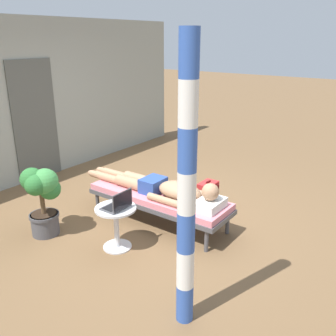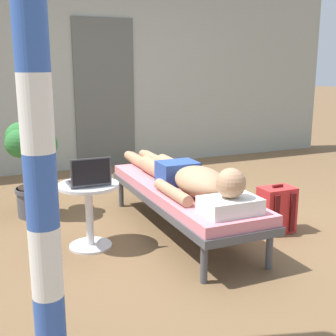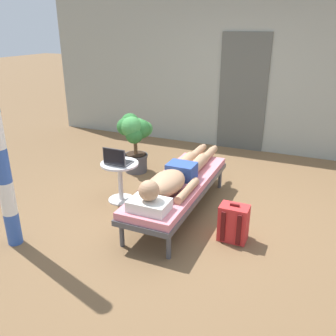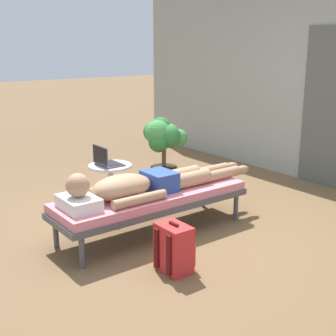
{
  "view_description": "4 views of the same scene",
  "coord_description": "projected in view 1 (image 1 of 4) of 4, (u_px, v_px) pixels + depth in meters",
  "views": [
    {
      "loc": [
        -3.72,
        -2.9,
        2.38
      ],
      "look_at": [
        0.1,
        -0.12,
        0.7
      ],
      "focal_mm": 39.68,
      "sensor_mm": 36.0,
      "label": 1
    },
    {
      "loc": [
        -1.72,
        -3.45,
        1.43
      ],
      "look_at": [
        -0.16,
        0.11,
        0.52
      ],
      "focal_mm": 47.51,
      "sensor_mm": 36.0,
      "label": 2
    },
    {
      "loc": [
        1.3,
        -3.74,
        2.14
      ],
      "look_at": [
        -0.34,
        -0.01,
        0.5
      ],
      "focal_mm": 38.18,
      "sensor_mm": 36.0,
      "label": 3
    },
    {
      "loc": [
        3.31,
        -2.56,
        1.81
      ],
      "look_at": [
        -0.25,
        0.13,
        0.59
      ],
      "focal_mm": 48.71,
      "sensor_mm": 36.0,
      "label": 4
    }
  ],
  "objects": [
    {
      "name": "house_door_panel",
      "position": [
        35.0,
        121.0,
        6.29
      ],
      "size": [
        0.84,
        0.03,
        2.04
      ],
      "primitive_type": "cube",
      "color": "#545651",
      "rests_on": "ground"
    },
    {
      "name": "ground_plane",
      "position": [
        157.0,
        215.0,
        5.24
      ],
      "size": [
        40.0,
        40.0,
        0.0
      ],
      "primitive_type": "plane",
      "color": "brown"
    },
    {
      "name": "lounge_chair",
      "position": [
        159.0,
        198.0,
        4.94
      ],
      "size": [
        0.63,
        2.0,
        0.42
      ],
      "color": "#4C4C51",
      "rests_on": "ground"
    },
    {
      "name": "potted_plant",
      "position": [
        42.0,
        191.0,
        4.54
      ],
      "size": [
        0.49,
        0.54,
        0.91
      ],
      "color": "#4C4C51",
      "rests_on": "ground"
    },
    {
      "name": "laptop",
      "position": [
        118.0,
        204.0,
        4.21
      ],
      "size": [
        0.31,
        0.24,
        0.23
      ],
      "color": "#4C4C51",
      "rests_on": "side_table"
    },
    {
      "name": "porch_post",
      "position": [
        187.0,
        193.0,
        2.91
      ],
      "size": [
        0.15,
        0.15,
        2.45
      ],
      "color": "#3359B2",
      "rests_on": "ground"
    },
    {
      "name": "house_wall_back",
      "position": [
        23.0,
        102.0,
        6.16
      ],
      "size": [
        7.6,
        0.2,
        2.7
      ],
      "primitive_type": "cube",
      "color": "#999E93",
      "rests_on": "ground"
    },
    {
      "name": "person_reclining",
      "position": [
        165.0,
        188.0,
        4.82
      ],
      "size": [
        0.53,
        2.17,
        0.32
      ],
      "color": "white",
      "rests_on": "lounge_chair"
    },
    {
      "name": "side_table",
      "position": [
        116.0,
        221.0,
        4.32
      ],
      "size": [
        0.48,
        0.48,
        0.52
      ],
      "color": "silver",
      "rests_on": "ground"
    },
    {
      "name": "backpack",
      "position": [
        207.0,
        196.0,
        5.39
      ],
      "size": [
        0.3,
        0.26,
        0.42
      ],
      "color": "red",
      "rests_on": "ground"
    }
  ]
}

